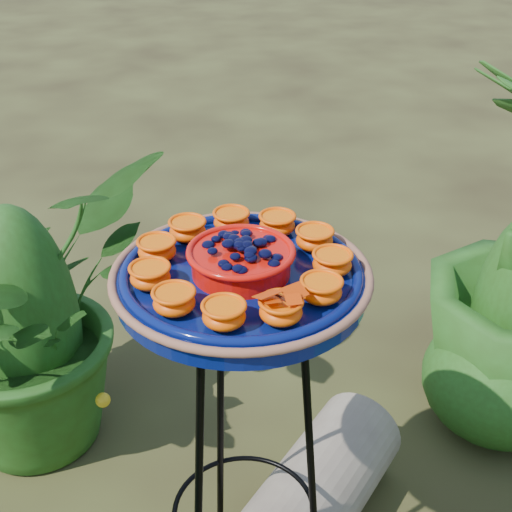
# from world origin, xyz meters

# --- Properties ---
(tripod_stand) EXTENTS (0.35, 0.35, 0.81)m
(tripod_stand) POSITION_xyz_m (-0.13, 0.05, 0.49)
(tripod_stand) COLOR black
(tripod_stand) RESTS_ON ground
(feeder_dish) EXTENTS (0.49, 0.49, 0.10)m
(feeder_dish) POSITION_xyz_m (-0.13, 0.05, 0.85)
(feeder_dish) COLOR #06124F
(feeder_dish) RESTS_ON tripod_stand
(shrub_back_left) EXTENTS (0.95, 0.96, 0.80)m
(shrub_back_left) POSITION_xyz_m (-0.62, 0.68, 0.40)
(shrub_back_left) COLOR #204712
(shrub_back_left) RESTS_ON ground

